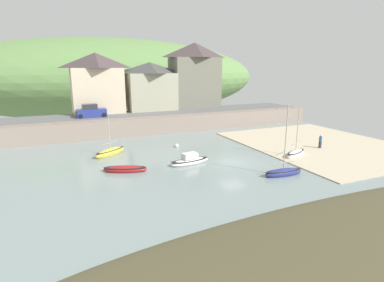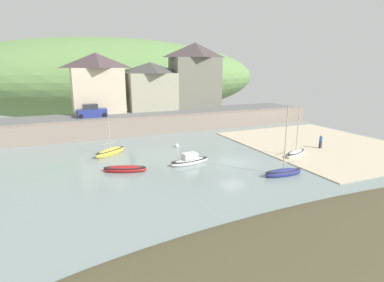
% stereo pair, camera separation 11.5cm
% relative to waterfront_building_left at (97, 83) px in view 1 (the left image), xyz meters
% --- Properties ---
extents(ground, '(48.00, 41.00, 0.61)m').
position_rel_waterfront_building_left_xyz_m(ground, '(11.37, -34.76, -6.98)').
color(ground, gray).
extents(quay_seawall, '(48.00, 9.40, 2.40)m').
position_rel_waterfront_building_left_xyz_m(quay_seawall, '(9.98, -7.70, -5.79)').
color(quay_seawall, gray).
rests_on(quay_seawall, ground).
extents(hillside_backdrop, '(80.00, 44.00, 19.45)m').
position_rel_waterfront_building_left_xyz_m(hillside_backdrop, '(6.42, 30.00, -0.34)').
color(hillside_backdrop, '#608749').
rests_on(hillside_backdrop, ground).
extents(waterfront_building_left, '(8.01, 5.97, 9.33)m').
position_rel_waterfront_building_left_xyz_m(waterfront_building_left, '(0.00, 0.00, 0.00)').
color(waterfront_building_left, beige).
rests_on(waterfront_building_left, ground).
extents(waterfront_building_centre, '(8.29, 6.09, 7.93)m').
position_rel_waterfront_building_left_xyz_m(waterfront_building_centre, '(8.71, 0.00, -0.72)').
color(waterfront_building_centre, '#A19F87').
rests_on(waterfront_building_centre, ground).
extents(waterfront_building_right, '(8.76, 5.09, 11.31)m').
position_rel_waterfront_building_left_xyz_m(waterfront_building_right, '(16.99, 0.00, 1.01)').
color(waterfront_building_right, '#6A6A5B').
rests_on(waterfront_building_right, ground).
extents(motorboat_with_cabin, '(4.47, 1.93, 1.28)m').
position_rel_waterfront_building_left_xyz_m(motorboat_with_cabin, '(5.72, -23.86, -6.83)').
color(motorboat_with_cabin, white).
rests_on(motorboat_with_cabin, ground).
extents(fishing_boat_green, '(3.74, 2.46, 5.93)m').
position_rel_waterfront_building_left_xyz_m(fishing_boat_green, '(17.41, -26.13, -6.82)').
color(fishing_boat_green, silver).
rests_on(fishing_boat_green, ground).
extents(sailboat_tall_mast, '(3.97, 3.17, 4.45)m').
position_rel_waterfront_building_left_xyz_m(sailboat_tall_mast, '(-1.16, -17.37, -6.83)').
color(sailboat_tall_mast, gold).
rests_on(sailboat_tall_mast, ground).
extents(sailboat_far_left, '(3.88, 1.28, 6.77)m').
position_rel_waterfront_building_left_xyz_m(sailboat_far_left, '(12.11, -30.45, -6.84)').
color(sailboat_far_left, navy).
rests_on(sailboat_far_left, ground).
extents(rowboat_small_beached, '(4.28, 2.70, 0.70)m').
position_rel_waterfront_building_left_xyz_m(rowboat_small_beached, '(-0.80, -23.57, -6.92)').
color(rowboat_small_beached, maroon).
rests_on(rowboat_small_beached, ground).
extents(parked_car_near_slipway, '(4.15, 1.82, 1.95)m').
position_rel_waterfront_building_left_xyz_m(parked_car_near_slipway, '(-1.62, -4.50, -3.94)').
color(parked_car_near_slipway, navy).
rests_on(parked_car_near_slipway, ground).
extents(person_on_slipway, '(0.34, 0.34, 1.62)m').
position_rel_waterfront_building_left_xyz_m(person_on_slipway, '(22.31, -24.81, -6.16)').
color(person_on_slipway, '#282833').
rests_on(person_on_slipway, ground).
extents(mooring_buoy, '(0.53, 0.53, 0.53)m').
position_rel_waterfront_building_left_xyz_m(mooring_buoy, '(6.86, -17.13, -6.98)').
color(mooring_buoy, silver).
rests_on(mooring_buoy, ground).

